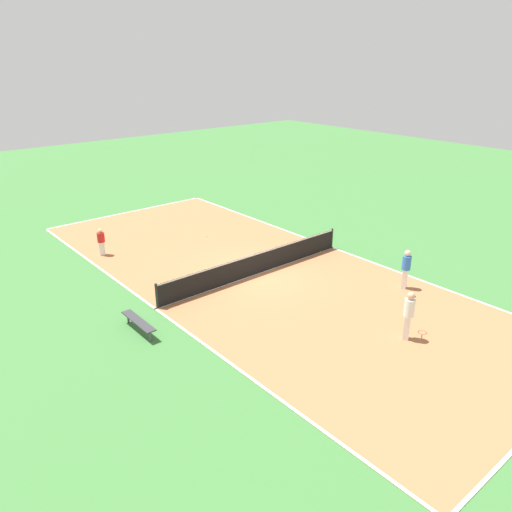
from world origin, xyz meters
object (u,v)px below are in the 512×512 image
object	(u,v)px
bench	(138,322)
tennis_ball_far_baseline	(321,252)
player_coach_red	(101,240)
tennis_ball_right_alley	(206,236)
player_near_white	(409,312)
tennis_net	(256,263)
player_near_blue	(406,267)

from	to	relation	value
bench	tennis_ball_far_baseline	distance (m)	10.62
player_coach_red	tennis_ball_right_alley	distance (m)	5.58
player_near_white	tennis_ball_right_alley	xyz separation A→B (m)	(-0.68, -13.14, -1.01)
player_near_white	player_coach_red	world-z (taller)	player_near_white
bench	tennis_ball_far_baseline	world-z (taller)	bench
tennis_net	player_near_blue	world-z (taller)	player_near_blue
tennis_net	bench	bearing A→B (deg)	9.89
player_near_blue	tennis_ball_far_baseline	size ratio (longest dim) A/B	25.18
player_near_white	tennis_ball_far_baseline	size ratio (longest dim) A/B	26.40
bench	player_coach_red	size ratio (longest dim) A/B	1.45
bench	player_near_blue	distance (m)	11.04
tennis_net	tennis_ball_right_alley	size ratio (longest dim) A/B	149.15
player_coach_red	tennis_net	bearing A→B (deg)	-28.55
player_near_white	player_coach_red	bearing A→B (deg)	78.95
player_near_blue	player_near_white	size ratio (longest dim) A/B	0.95
tennis_net	player_coach_red	xyz separation A→B (m)	(4.29, -6.64, 0.22)
tennis_net	bench	xyz separation A→B (m)	(6.40, 1.12, -0.16)
tennis_net	player_coach_red	distance (m)	7.91
player_coach_red	tennis_ball_right_alley	xyz separation A→B (m)	(-5.44, 1.05, -0.72)
player_near_white	tennis_ball_far_baseline	world-z (taller)	player_near_white
bench	tennis_ball_right_alley	size ratio (longest dim) A/B	28.85
player_near_white	player_near_blue	bearing A→B (deg)	5.88
tennis_net	bench	world-z (taller)	tennis_net
player_near_blue	tennis_net	bearing A→B (deg)	-79.20
player_coach_red	player_near_blue	bearing A→B (deg)	-26.65
bench	player_near_white	distance (m)	9.43
bench	tennis_ball_right_alley	bearing A→B (deg)	131.65
player_coach_red	tennis_ball_right_alley	bearing A→B (deg)	17.70
player_near_blue	tennis_ball_right_alley	bearing A→B (deg)	-102.03
tennis_net	player_coach_red	world-z (taller)	player_coach_red
tennis_ball_right_alley	tennis_ball_far_baseline	size ratio (longest dim) A/B	1.00
player_near_white	tennis_ball_far_baseline	xyz separation A→B (m)	(-3.70, -7.47, -1.01)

